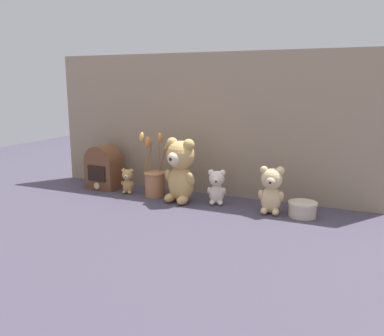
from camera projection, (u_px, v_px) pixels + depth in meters
The scene contains 9 objects.
ground_plane at pixel (190, 202), 1.76m from camera, with size 4.00×4.00×0.00m, color #3D3847.
backdrop_wall at pixel (205, 125), 1.84m from camera, with size 1.55×0.02×0.64m.
teddy_bear_large at pixel (180, 169), 1.74m from camera, with size 0.15×0.14×0.28m.
teddy_bear_medium at pixel (271, 189), 1.59m from camera, with size 0.10×0.10×0.19m.
teddy_bear_small at pixel (217, 186), 1.72m from camera, with size 0.08×0.08×0.15m.
teddy_bear_tiny at pixel (128, 180), 1.89m from camera, with size 0.07×0.06×0.12m.
flower_vase at pixel (155, 179), 1.84m from camera, with size 0.13×0.12×0.29m.
vintage_radio at pixel (104, 168), 1.97m from camera, with size 0.16×0.12×0.21m.
decorative_tin_tall at pixel (302, 209), 1.56m from camera, with size 0.11×0.11×0.06m.
Camera 1 is at (0.69, -1.54, 0.51)m, focal length 38.00 mm.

